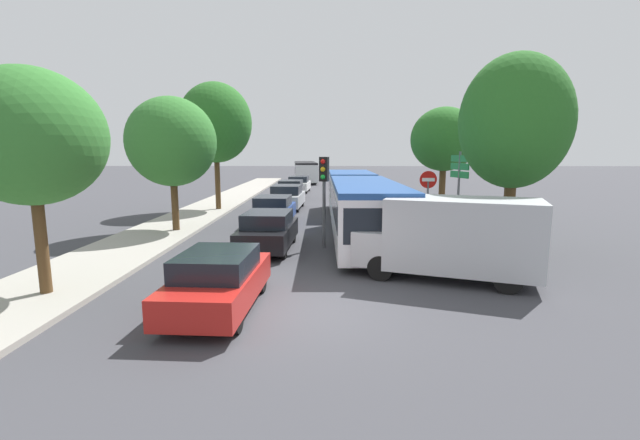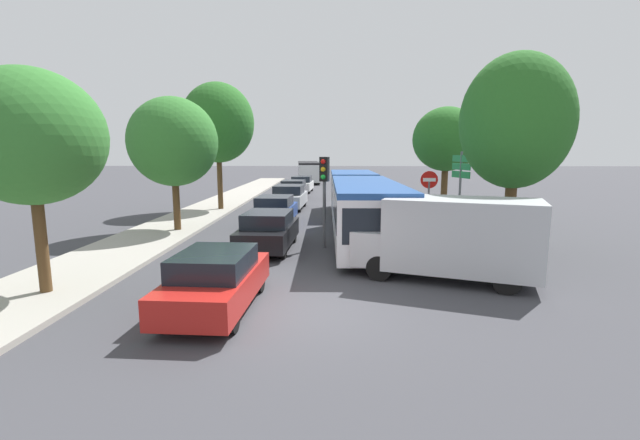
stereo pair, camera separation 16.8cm
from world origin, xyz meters
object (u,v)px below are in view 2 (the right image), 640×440
queued_car_black (268,230)px  direction_sign_post (461,176)px  traffic_light (324,181)px  queued_car_blue (275,210)px  queued_car_red (216,280)px  no_entry_sign (429,194)px  tree_right_near (517,125)px  queued_car_silver (289,197)px  tree_left_far (218,123)px  queued_car_white (302,184)px  tree_right_mid (446,140)px  city_bus_rear (309,170)px  queued_car_graphite (294,190)px  tree_left_near (30,138)px  white_van (452,236)px  articulated_bus (359,199)px  tree_left_mid (173,142)px

queued_car_black → direction_sign_post: bearing=-65.9°
traffic_light → direction_sign_post: (5.81, 2.63, 0.07)m
queued_car_blue → traffic_light: size_ratio=1.23×
queued_car_red → traffic_light: (2.39, 6.48, 1.80)m
queued_car_blue → no_entry_sign: 7.69m
tree_right_near → traffic_light: bearing=173.6°
queued_car_silver → tree_left_far: size_ratio=0.59×
queued_car_white → tree_right_mid: 17.56m
queued_car_blue → traffic_light: bearing=-150.8°
city_bus_rear → direction_sign_post: direction_sign_post is taller
queued_car_graphite → tree_left_near: (-4.36, -22.33, 3.18)m
queued_car_black → white_van: size_ratio=0.78×
articulated_bus → queued_car_silver: articulated_bus is taller
city_bus_rear → queued_car_black: 36.00m
queued_car_black → direction_sign_post: size_ratio=1.16×
queued_car_white → tree_left_far: 13.73m
queued_car_black → queued_car_graphite: bearing=4.6°
city_bus_rear → tree_left_near: bearing=169.3°
queued_car_black → tree_right_near: bearing=-89.2°
articulated_bus → tree_left_far: size_ratio=2.14×
queued_car_silver → tree_left_mid: bearing=154.9°
articulated_bus → queued_car_blue: 4.23m
queued_car_silver → no_entry_sign: size_ratio=1.58×
city_bus_rear → tree_right_near: bearing=-170.6°
city_bus_rear → tree_left_near: size_ratio=2.02×
city_bus_rear → queued_car_white: 13.35m
tree_left_near → tree_right_near: size_ratio=0.80×
white_van → tree_right_mid: 12.07m
articulated_bus → queued_car_silver: (-3.91, 6.68, -0.63)m
queued_car_graphite → traffic_light: size_ratio=1.25×
queued_car_graphite → tree_right_mid: bearing=-133.0°
city_bus_rear → queued_car_black: city_bus_rear is taller
tree_left_mid → queued_car_graphite: bearing=73.4°
tree_left_far → queued_car_red: bearing=-76.2°
traffic_light → no_entry_sign: (4.22, 1.52, -0.62)m
tree_right_mid → city_bus_rear: bearing=107.1°
tree_left_far → queued_car_white: bearing=71.1°
queued_car_white → direction_sign_post: (8.05, -19.62, 1.84)m
white_van → tree_right_mid: bearing=-83.9°
traffic_light → tree_left_far: bearing=-128.9°
white_van → queued_car_blue: bearing=-36.2°
queued_car_silver → tree_right_mid: bearing=-109.0°
queued_car_graphite → tree_right_mid: (8.92, -9.25, 3.49)m
city_bus_rear → tree_left_mid: bearing=168.1°
queued_car_blue → tree_right_mid: 9.83m
articulated_bus → tree_left_far: 10.63m
queued_car_silver → queued_car_graphite: 5.72m
white_van → traffic_light: bearing=-28.1°
tree_left_far → city_bus_rear: bearing=80.8°
city_bus_rear → tree_left_far: tree_left_far is taller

